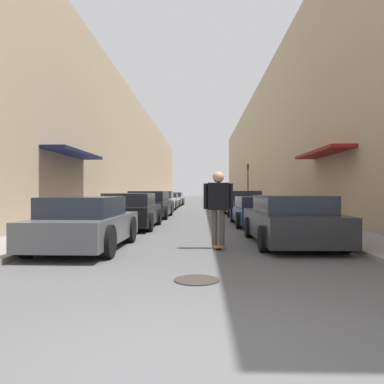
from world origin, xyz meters
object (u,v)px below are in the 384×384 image
Objects in this scene: traffic_light at (248,180)px; parked_car_left_1 at (131,211)px; parked_car_left_4 at (168,201)px; parked_car_left_0 at (85,224)px; skateboarder at (218,201)px; parked_car_left_3 at (161,201)px; parked_car_left_5 at (174,199)px; parked_car_left_2 at (150,205)px; parked_car_right_0 at (290,221)px; parked_car_right_2 at (244,204)px; parked_car_right_1 at (257,211)px; manhole_cover at (197,280)px.

parked_car_left_1 is at bearing -110.67° from traffic_light.
parked_car_left_1 is 16.75m from parked_car_left_4.
traffic_light is at bearing 73.53° from parked_car_left_0.
skateboarder is at bearing -81.65° from parked_car_left_4.
skateboarder is (3.16, -21.56, 0.58)m from parked_car_left_4.
parked_car_left_3 is at bearing -90.28° from parked_car_left_4.
parked_car_left_2 is at bearing -90.02° from parked_car_left_5.
parked_car_left_5 reaches higher than parked_car_left_4.
parked_car_left_1 is 0.93× the size of parked_car_left_4.
parked_car_left_0 is 2.12× the size of skateboarder.
parked_car_right_0 is at bearing -39.55° from parked_car_left_1.
parked_car_right_2 is at bearing 80.70° from skateboarder.
parked_car_right_1 is (4.92, -4.21, -0.09)m from parked_car_left_2.
parked_car_left_4 is at bearing 89.72° from parked_car_left_3.
parked_car_left_1 is at bearing -89.60° from parked_car_left_2.
parked_car_right_2 is 15.22m from manhole_cover.
traffic_light reaches higher than parked_car_right_2.
parked_car_left_1 reaches higher than parked_car_left_5.
parked_car_left_3 reaches higher than manhole_cover.
parked_car_right_2 is at bearing -62.63° from parked_car_left_4.
parked_car_right_1 is 1.27× the size of traffic_light.
traffic_light is (6.51, 11.75, 1.62)m from parked_car_left_2.
manhole_cover is (2.68, -24.83, -0.56)m from parked_car_left_4.
parked_car_left_0 is at bearing -90.15° from parked_car_left_5.
manhole_cover is (-0.48, -3.27, -1.14)m from skateboarder.
parked_car_left_2 is 6.83× the size of manhole_cover.
parked_car_right_0 is 6.23× the size of manhole_cover.
parked_car_right_1 is 6.32m from skateboarder.
parked_car_right_2 reaches higher than parked_car_left_2.
traffic_light is (1.59, 15.95, 1.72)m from parked_car_right_1.
parked_car_left_1 reaches higher than manhole_cover.
parked_car_left_5 is 16.05m from parked_car_right_2.
skateboarder is 3.50m from manhole_cover.
parked_car_left_2 reaches higher than parked_car_left_5.
parked_car_right_0 is 2.11m from skateboarder.
parked_car_left_5 is at bearing 96.51° from skateboarder.
parked_car_left_2 is 10.73m from parked_car_right_0.
parked_car_right_2 reaches higher than parked_car_left_5.
parked_car_right_2 is 10.47m from traffic_light.
parked_car_left_3 is 6.78m from parked_car_right_2.
parked_car_left_1 is (0.10, 5.09, 0.02)m from parked_car_left_0.
parked_car_left_5 is at bearing 142.36° from traffic_light.
parked_car_left_3 reaches higher than parked_car_left_0.
parked_car_right_2 is 1.27× the size of traffic_light.
parked_car_left_3 is (-0.14, 11.37, 0.03)m from parked_car_left_1.
parked_car_left_2 is 1.18× the size of parked_car_left_5.
parked_car_left_0 is 8.03m from parked_car_right_1.
parked_car_right_0 is at bearing -76.33° from parked_car_left_4.
parked_car_right_1 is (4.99, 6.30, -0.05)m from parked_car_left_0.
parked_car_right_2 reaches higher than parked_car_right_0.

